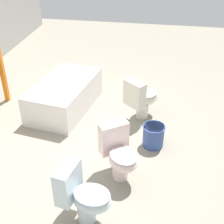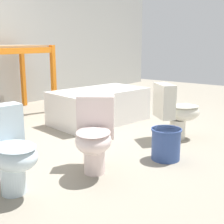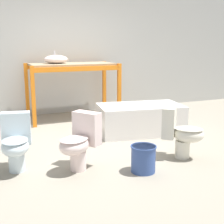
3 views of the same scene
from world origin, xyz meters
TOP-DOWN VIEW (x-y plane):
  - ground_plane at (0.00, 0.00)m, footprint 12.00×12.00m
  - bathtub_main at (0.89, 0.08)m, footprint 1.54×1.01m
  - toilet_near at (0.83, -1.21)m, footprint 0.64×0.61m
  - toilet_far at (-0.57, -1.07)m, footprint 0.64×0.59m
  - toilet_extra at (-1.29, -0.81)m, footprint 0.44×0.60m
  - bucket_white at (0.12, -1.45)m, footprint 0.32×0.32m

SIDE VIEW (x-z plane):
  - ground_plane at x=0.00m, z-range 0.00..0.00m
  - bucket_white at x=0.12m, z-range 0.01..0.34m
  - bathtub_main at x=0.89m, z-range 0.04..0.54m
  - toilet_near at x=0.83m, z-range 0.02..0.72m
  - toilet_far at x=-0.57m, z-range 0.02..0.72m
  - toilet_extra at x=-1.29m, z-range 0.02..0.72m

